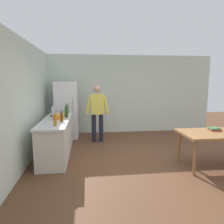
% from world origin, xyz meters
% --- Properties ---
extents(ground_plane, '(14.00, 14.00, 0.00)m').
position_xyz_m(ground_plane, '(0.00, 0.00, 0.00)').
color(ground_plane, brown).
extents(wall_back, '(6.40, 0.12, 2.70)m').
position_xyz_m(wall_back, '(0.00, 3.00, 1.35)').
color(wall_back, silver).
rests_on(wall_back, ground_plane).
extents(wall_left, '(0.12, 5.60, 2.70)m').
position_xyz_m(wall_left, '(-2.60, 0.20, 1.35)').
color(wall_left, silver).
rests_on(wall_left, ground_plane).
extents(kitchen_counter, '(0.64, 2.20, 0.90)m').
position_xyz_m(kitchen_counter, '(-2.00, 0.80, 0.45)').
color(kitchen_counter, beige).
rests_on(kitchen_counter, ground_plane).
extents(refrigerator, '(0.70, 0.67, 1.80)m').
position_xyz_m(refrigerator, '(-1.90, 2.40, 0.90)').
color(refrigerator, white).
rests_on(refrigerator, ground_plane).
extents(person, '(0.70, 0.22, 1.70)m').
position_xyz_m(person, '(-0.95, 1.85, 0.98)').
color(person, '#1E1E2D').
rests_on(person, ground_plane).
extents(dining_table, '(1.40, 0.90, 0.75)m').
position_xyz_m(dining_table, '(1.40, -0.30, 0.67)').
color(dining_table, olive).
rests_on(dining_table, ground_plane).
extents(cooking_pot, '(0.40, 0.28, 0.12)m').
position_xyz_m(cooking_pot, '(-1.95, 0.83, 0.96)').
color(cooking_pot, orange).
rests_on(cooking_pot, kitchen_counter).
extents(utensil_jar, '(0.11, 0.11, 0.32)m').
position_xyz_m(utensil_jar, '(-1.84, 1.48, 0.98)').
color(utensil_jar, tan).
rests_on(utensil_jar, kitchen_counter).
extents(bottle_water_clear, '(0.07, 0.07, 0.30)m').
position_xyz_m(bottle_water_clear, '(-2.12, 1.12, 1.03)').
color(bottle_water_clear, silver).
rests_on(bottle_water_clear, kitchen_counter).
extents(bottle_beer_brown, '(0.06, 0.06, 0.26)m').
position_xyz_m(bottle_beer_brown, '(-1.83, 0.49, 1.01)').
color(bottle_beer_brown, '#5B3314').
rests_on(bottle_beer_brown, kitchen_counter).
extents(bottle_wine_green, '(0.08, 0.08, 0.34)m').
position_xyz_m(bottle_wine_green, '(-1.77, 1.04, 1.05)').
color(bottle_wine_green, '#1E5123').
rests_on(bottle_wine_green, kitchen_counter).
extents(bottle_oil_amber, '(0.06, 0.06, 0.28)m').
position_xyz_m(bottle_oil_amber, '(-1.90, 0.03, 1.02)').
color(bottle_oil_amber, '#996619').
rests_on(bottle_oil_amber, kitchen_counter).
extents(bottle_sauce_red, '(0.06, 0.06, 0.24)m').
position_xyz_m(bottle_sauce_red, '(-2.16, 1.47, 1.00)').
color(bottle_sauce_red, '#B22319').
rests_on(bottle_sauce_red, kitchen_counter).
extents(bottle_vinegar_tall, '(0.06, 0.06, 0.32)m').
position_xyz_m(bottle_vinegar_tall, '(-1.79, 1.77, 1.04)').
color(bottle_vinegar_tall, gray).
rests_on(bottle_vinegar_tall, kitchen_counter).
extents(book_stack, '(0.24, 0.17, 0.06)m').
position_xyz_m(book_stack, '(1.50, -0.15, 0.78)').
color(book_stack, '#B22D28').
rests_on(book_stack, dining_table).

